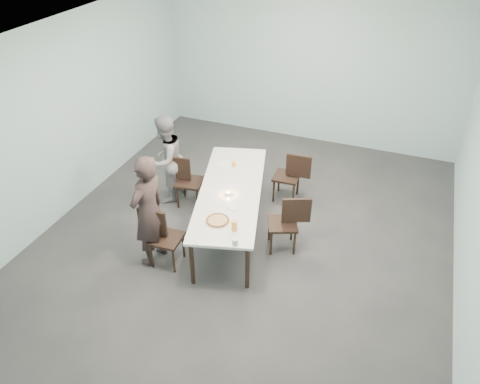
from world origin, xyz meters
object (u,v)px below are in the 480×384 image
(tealight, at_px, (228,194))
(diner_far, at_px, (166,159))
(chair_far_left, at_px, (185,178))
(amber_tumbler, at_px, (234,164))
(diner_near, at_px, (148,211))
(side_plate, at_px, (234,207))
(chair_near_right, at_px, (288,220))
(chair_near_left, at_px, (161,233))
(pizza, at_px, (218,220))
(water_tumbler, at_px, (235,242))
(table, at_px, (231,193))
(chair_far_right, at_px, (292,174))
(beer_glass, at_px, (234,226))

(tealight, bearing_deg, diner_far, 156.85)
(chair_far_left, height_order, amber_tumbler, chair_far_left)
(diner_near, height_order, diner_far, diner_near)
(side_plate, bearing_deg, chair_near_right, 23.25)
(side_plate, bearing_deg, amber_tumbler, 111.92)
(chair_near_left, height_order, amber_tumbler, chair_near_left)
(chair_far_left, relative_size, diner_near, 0.51)
(chair_far_left, relative_size, side_plate, 4.83)
(side_plate, bearing_deg, pizza, -102.06)
(chair_near_right, xyz_separation_m, water_tumbler, (-0.41, -1.06, 0.29))
(table, xyz_separation_m, water_tumbler, (0.53, -1.14, 0.10))
(table, distance_m, chair_near_right, 0.96)
(chair_far_right, relative_size, amber_tumbler, 10.88)
(chair_far_right, bearing_deg, beer_glass, 81.68)
(chair_far_right, relative_size, pizza, 2.56)
(water_tumbler, bearing_deg, chair_near_right, 69.03)
(table, relative_size, amber_tumbler, 34.31)
(chair_near_left, bearing_deg, water_tumbler, -8.95)
(table, relative_size, chair_near_right, 3.15)
(chair_far_left, height_order, diner_near, diner_near)
(diner_near, xyz_separation_m, beer_glass, (1.19, 0.16, -0.02))
(chair_far_left, bearing_deg, beer_glass, -50.02)
(amber_tumbler, bearing_deg, chair_far_left, -162.50)
(chair_near_left, xyz_separation_m, chair_near_right, (1.57, 0.94, 0.00))
(table, xyz_separation_m, chair_far_right, (0.63, 1.17, -0.19))
(beer_glass, bearing_deg, chair_far_left, 137.28)
(chair_far_left, xyz_separation_m, amber_tumbler, (0.77, 0.24, 0.29))
(pizza, bearing_deg, diner_near, -164.80)
(diner_far, xyz_separation_m, beer_glass, (1.74, -1.32, 0.06))
(amber_tumbler, bearing_deg, diner_far, -169.34)
(chair_near_right, height_order, water_tumbler, chair_near_right)
(chair_near_left, relative_size, water_tumbler, 9.67)
(pizza, xyz_separation_m, tealight, (-0.11, 0.65, 0.00))
(chair_near_right, bearing_deg, table, -27.61)
(chair_far_right, distance_m, beer_glass, 2.08)
(chair_far_left, distance_m, amber_tumbler, 0.86)
(amber_tumbler, bearing_deg, chair_far_right, 31.56)
(beer_glass, xyz_separation_m, water_tumbler, (0.12, -0.27, -0.03))
(side_plate, bearing_deg, diner_far, 151.67)
(chair_near_left, bearing_deg, chair_near_right, 27.82)
(tealight, bearing_deg, chair_far_right, 65.03)
(chair_near_right, distance_m, diner_far, 2.34)
(chair_far_right, xyz_separation_m, diner_far, (-1.96, -0.72, 0.26))
(water_tumbler, bearing_deg, diner_near, 175.16)
(chair_near_right, height_order, chair_far_right, same)
(chair_far_right, bearing_deg, chair_near_left, 57.69)
(chair_far_right, height_order, beer_glass, beer_glass)
(amber_tumbler, bearing_deg, diner_near, -108.96)
(diner_far, distance_m, amber_tumbler, 1.15)
(diner_near, xyz_separation_m, water_tumbler, (1.31, -0.11, -0.05))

